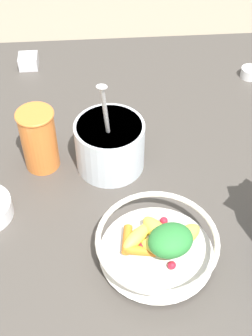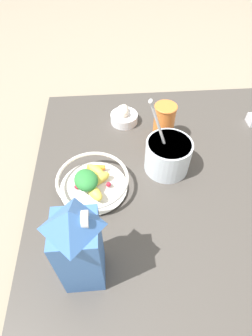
{
  "view_description": "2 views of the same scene",
  "coord_description": "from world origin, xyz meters",
  "px_view_note": "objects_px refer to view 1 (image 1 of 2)",
  "views": [
    {
      "loc": [
        0.05,
        0.71,
        0.74
      ],
      "look_at": [
        0.0,
        0.14,
        0.14
      ],
      "focal_mm": 50.0,
      "sensor_mm": 36.0,
      "label": 1
    },
    {
      "loc": [
        -0.51,
        0.21,
        0.67
      ],
      "look_at": [
        -0.01,
        0.17,
        0.09
      ],
      "focal_mm": 28.0,
      "sensor_mm": 36.0,
      "label": 2
    }
  ],
  "objects_px": {
    "drinking_cup": "(39,139)",
    "fruit_bowl": "(158,244)",
    "yogurt_tub": "(110,143)",
    "spice_jar": "(29,62)"
  },
  "relations": [
    {
      "from": "fruit_bowl",
      "to": "yogurt_tub",
      "type": "xyz_separation_m",
      "value": [
        0.07,
        -0.23,
        0.02
      ]
    },
    {
      "from": "yogurt_tub",
      "to": "drinking_cup",
      "type": "bearing_deg",
      "value": -4.57
    },
    {
      "from": "drinking_cup",
      "to": "spice_jar",
      "type": "xyz_separation_m",
      "value": [
        0.05,
        -0.36,
        -0.06
      ]
    },
    {
      "from": "yogurt_tub",
      "to": "spice_jar",
      "type": "relative_size",
      "value": 5.22
    },
    {
      "from": "yogurt_tub",
      "to": "drinking_cup",
      "type": "distance_m",
      "value": 0.14
    },
    {
      "from": "drinking_cup",
      "to": "fruit_bowl",
      "type": "bearing_deg",
      "value": 130.91
    },
    {
      "from": "fruit_bowl",
      "to": "yogurt_tub",
      "type": "relative_size",
      "value": 0.84
    },
    {
      "from": "yogurt_tub",
      "to": "spice_jar",
      "type": "bearing_deg",
      "value": -62.41
    },
    {
      "from": "fruit_bowl",
      "to": "drinking_cup",
      "type": "xyz_separation_m",
      "value": [
        0.21,
        -0.24,
        0.03
      ]
    },
    {
      "from": "yogurt_tub",
      "to": "drinking_cup",
      "type": "height_order",
      "value": "yogurt_tub"
    }
  ]
}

